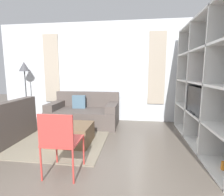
# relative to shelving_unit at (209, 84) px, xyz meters

# --- Properties ---
(wall_back) EXTENTS (5.93, 0.11, 2.70)m
(wall_back) POSITION_rel_shelving_unit_xyz_m (-2.19, 1.58, 0.20)
(wall_back) COLOR silver
(wall_back) RESTS_ON ground_plane
(wall_right) EXTENTS (0.07, 4.39, 2.70)m
(wall_right) POSITION_rel_shelving_unit_xyz_m (0.21, -0.04, 0.20)
(wall_right) COLOR silver
(wall_right) RESTS_ON ground_plane
(area_rug) EXTENTS (2.49, 1.90, 0.01)m
(area_rug) POSITION_rel_shelving_unit_xyz_m (-3.09, -0.03, -1.15)
(area_rug) COLOR gray
(area_rug) RESTS_ON ground_plane
(shelving_unit) EXTENTS (0.43, 2.62, 2.33)m
(shelving_unit) POSITION_rel_shelving_unit_xyz_m (0.00, 0.00, 0.00)
(shelving_unit) COLOR #232328
(shelving_unit) RESTS_ON ground_plane
(couch_main) EXTENTS (1.74, 0.99, 0.82)m
(couch_main) POSITION_rel_shelving_unit_xyz_m (-2.58, 1.06, -0.86)
(couch_main) COLOR #564C47
(couch_main) RESTS_ON ground_plane
(ottoman) EXTENTS (0.77, 0.66, 0.37)m
(ottoman) POSITION_rel_shelving_unit_xyz_m (-2.48, -0.20, -0.97)
(ottoman) COLOR brown
(ottoman) RESTS_ON ground_plane
(floor_lamp) EXTENTS (0.29, 0.29, 1.63)m
(floor_lamp) POSITION_rel_shelving_unit_xyz_m (-4.33, 1.27, 0.22)
(floor_lamp) COLOR black
(floor_lamp) RESTS_ON ground_plane
(folding_chair) EXTENTS (0.44, 0.46, 0.86)m
(folding_chair) POSITION_rel_shelving_unit_xyz_m (-2.21, -1.24, -0.64)
(folding_chair) COLOR #CC3D38
(folding_chair) RESTS_ON ground_plane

